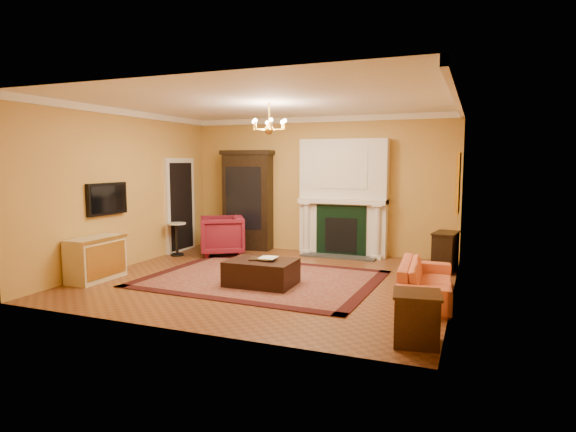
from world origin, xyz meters
The scene contains 26 objects.
floor centered at (0.00, 0.00, -0.01)m, with size 6.00×5.50×0.02m, color brown.
ceiling centered at (0.00, 0.00, 3.01)m, with size 6.00×5.50×0.02m, color white.
wall_back centered at (0.00, 2.76, 1.50)m, with size 6.00×0.02×3.00m, color gold.
wall_front centered at (0.00, -2.76, 1.50)m, with size 6.00×0.02×3.00m, color gold.
wall_left centered at (-3.01, 0.00, 1.50)m, with size 0.02×5.50×3.00m, color gold.
wall_right centered at (3.01, 0.00, 1.50)m, with size 0.02×5.50×3.00m, color gold.
fireplace centered at (0.60, 2.57, 1.19)m, with size 1.90×0.70×2.50m.
crown_molding centered at (0.00, 0.96, 2.94)m, with size 6.00×5.50×0.12m.
doorway centered at (-2.95, 1.70, 1.05)m, with size 0.08×1.05×2.10m.
tv_panel centered at (-2.95, -0.60, 1.35)m, with size 0.09×0.95×0.58m.
gilt_mirror centered at (2.97, 1.40, 1.65)m, with size 0.06×0.76×1.05m.
chandelier centered at (0.00, 0.00, 2.61)m, with size 0.63×0.55×0.53m.
oriental_rug centered at (-0.13, -0.07, 0.01)m, with size 3.89×2.91×0.02m, color #4D1016.
china_cabinet centered at (-1.63, 2.49, 1.09)m, with size 1.09×0.50×2.18m, color black.
wingback_armchair centered at (-1.84, 1.60, 0.47)m, with size 0.91×0.85×0.94m, color maroon.
pedestal_table centered at (-2.70, 1.17, 0.42)m, with size 0.40×0.40×0.72m.
commode centered at (-2.73, -1.17, 0.37)m, with size 0.47×1.00×0.74m, color beige.
coral_sofa centered at (2.63, -0.27, 0.37)m, with size 1.88×0.55×0.73m, color #CC6240.
end_table centered at (2.72, -2.14, 0.28)m, with size 0.48×0.48×0.56m, color #381C0F.
console_table centered at (2.78, 1.71, 0.35)m, with size 0.36×0.64×0.71m, color black.
leather_ottoman centered at (0.05, -0.46, 0.22)m, with size 1.09×0.79×0.41m, color black.
ottoman_tray centered at (0.04, -0.40, 0.43)m, with size 0.40×0.31×0.03m, color black.
book_a centered at (0.02, -0.45, 0.58)m, with size 0.20×0.02×0.26m, color gray.
book_b centered at (0.07, -0.43, 0.60)m, with size 0.22×0.02×0.31m, color gray.
topiary_left centered at (-0.06, 2.53, 1.47)m, with size 0.16×0.16×0.43m.
topiary_right centered at (1.31, 2.53, 1.46)m, with size 0.16×0.16×0.43m.
Camera 1 is at (3.30, -7.46, 2.02)m, focal length 30.00 mm.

